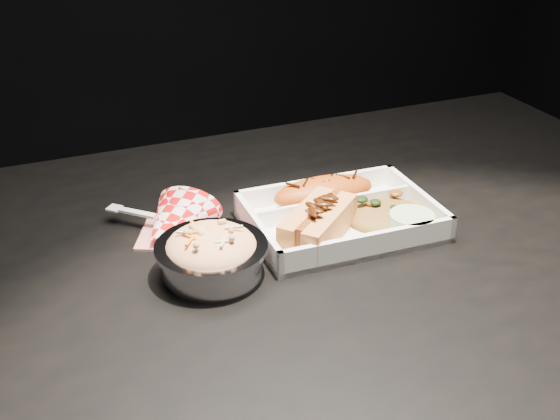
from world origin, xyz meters
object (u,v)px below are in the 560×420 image
Objects in this scene: food_tray at (340,221)px; dining_table at (327,289)px; foil_coleslaw_cup at (212,253)px; napkin_fork at (172,222)px; fried_pastry at (324,192)px; hotdog at (318,221)px.

dining_table is at bearing -152.63° from food_tray.
foil_coleslaw_cup is 0.12m from napkin_fork.
food_tray is 1.69× the size of fried_pastry.
hotdog is (-0.05, -0.03, 0.02)m from food_tray.
hotdog reaches higher than dining_table.
foil_coleslaw_cup is (-0.18, -0.04, 0.12)m from dining_table.
food_tray is at bearing -91.73° from fried_pastry.
hotdog is 0.20m from napkin_fork.
dining_table is 0.13m from hotdog.
napkin_fork is at bearing 109.17° from hotdog.
dining_table is 8.79× the size of hotdog.
fried_pastry is at bearing 39.35° from napkin_fork.
napkin_fork is (-0.22, 0.02, -0.01)m from fried_pastry.
fried_pastry is 0.09m from hotdog.
fried_pastry is 0.96× the size of napkin_fork.
foil_coleslaw_cup is at bearing -36.75° from napkin_fork.
food_tray is 0.06m from hotdog.
hotdog reaches higher than fried_pastry.
fried_pastry is at bearing 90.00° from food_tray.
food_tray is 1.87× the size of hotdog.
foil_coleslaw_cup is at bearing -168.70° from dining_table.
dining_table is 4.70× the size of food_tray.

